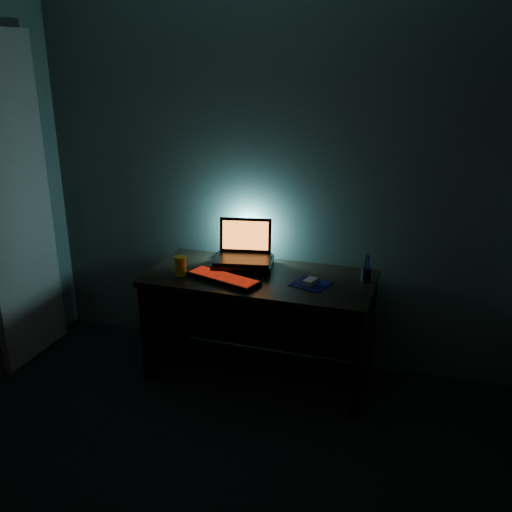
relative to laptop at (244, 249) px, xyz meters
The scene contains 11 objects.
room 1.82m from the laptop, 84.79° to the right, with size 3.50×4.00×2.50m.
desk 0.42m from the laptop, 31.17° to the right, with size 1.50×0.70×0.75m.
curtain 1.61m from the laptop, 167.29° to the right, with size 0.06×0.65×2.30m, color #ACA28A.
riser 0.10m from the laptop, 79.04° to the right, with size 0.40×0.30×0.06m, color black.
laptop is the anchor object (origin of this frame).
keyboard 0.32m from the laptop, 97.93° to the right, with size 0.53×0.31×0.03m.
mousepad 0.56m from the laptop, 20.54° to the right, with size 0.22×0.20×0.00m, color #0B0F4E.
mouse 0.56m from the laptop, 20.54° to the right, with size 0.06×0.10×0.03m, color #9D9DA2.
pen_cup 0.85m from the laptop, ahead, with size 0.06×0.06×0.09m, color black.
juice_glass 0.46m from the laptop, 139.18° to the right, with size 0.08×0.08×0.13m, color #E0AE0B.
router 0.23m from the laptop, 142.02° to the left, with size 0.14×0.12×0.04m.
Camera 1 is at (1.04, -1.73, 2.15)m, focal length 40.00 mm.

